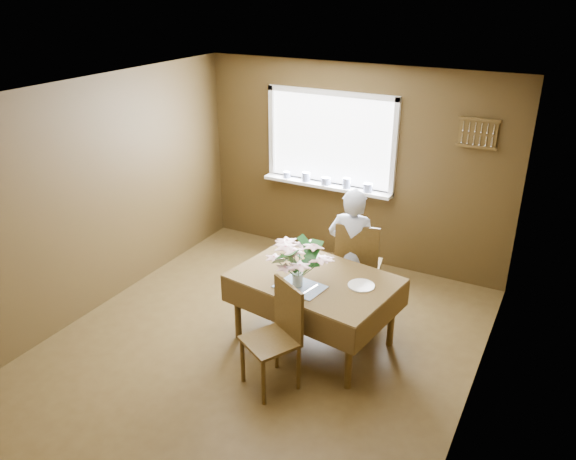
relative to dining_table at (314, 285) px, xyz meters
The scene contains 15 objects.
floor 0.83m from the dining_table, 145.21° to the right, with size 4.50×4.50×0.00m, color #473518.
ceiling 1.92m from the dining_table, 145.21° to the right, with size 4.50×4.50×0.00m, color white.
wall_back 2.09m from the dining_table, 102.32° to the left, with size 4.00×4.00×0.00m, color brown.
wall_front 2.65m from the dining_table, 99.51° to the right, with size 4.00×4.00×0.00m, color brown.
wall_left 2.52m from the dining_table, behind, with size 4.50×4.50×0.00m, color brown.
wall_right 1.71m from the dining_table, 10.67° to the right, with size 4.50×4.50×0.00m, color brown.
window_assembly 2.15m from the dining_table, 110.75° to the left, with size 1.72×0.20×1.22m.
spoon_rack 2.48m from the dining_table, 61.94° to the left, with size 0.44×0.05×0.33m.
dining_table is the anchor object (origin of this frame).
chair_far 0.78m from the dining_table, 78.42° to the left, with size 0.54×0.54×1.07m.
chair_near 0.73m from the dining_table, 90.49° to the right, with size 0.57×0.57×0.99m.
seated_woman 0.71m from the dining_table, 81.42° to the left, with size 0.53×0.35×1.44m, color white.
flower_bouquet 0.44m from the dining_table, 108.63° to the right, with size 0.52×0.52×0.44m.
side_plate 0.48m from the dining_table, ahead, with size 0.25×0.25×0.01m, color white.
table_knife 0.28m from the dining_table, 73.85° to the right, with size 0.02×0.23×0.00m, color silver.
Camera 1 is at (2.45, -4.03, 3.37)m, focal length 35.00 mm.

